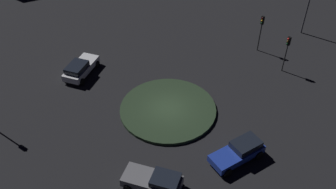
% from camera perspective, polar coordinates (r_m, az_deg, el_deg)
% --- Properties ---
extents(ground_plane, '(113.67, 113.67, 0.00)m').
position_cam_1_polar(ground_plane, '(32.66, 0.00, -2.47)').
color(ground_plane, black).
extents(roundabout_island, '(8.57, 8.57, 0.28)m').
position_cam_1_polar(roundabout_island, '(32.56, 0.00, -2.29)').
color(roundabout_island, '#263823').
rests_on(roundabout_island, ground_plane).
extents(car_white, '(3.16, 4.71, 1.52)m').
position_cam_1_polar(car_white, '(37.33, -13.54, 4.03)').
color(car_white, white).
rests_on(car_white, ground_plane).
extents(car_grey, '(4.55, 3.14, 1.48)m').
position_cam_1_polar(car_grey, '(26.52, -2.09, -13.34)').
color(car_grey, slate).
rests_on(car_grey, ground_plane).
extents(car_blue, '(3.10, 4.67, 1.48)m').
position_cam_1_polar(car_blue, '(28.75, 11.03, -8.71)').
color(car_blue, '#1E38A5').
rests_on(car_blue, ground_plane).
extents(traffic_light_north, '(0.32, 0.37, 4.11)m').
position_cam_1_polar(traffic_light_north, '(40.13, 14.36, 10.23)').
color(traffic_light_north, '#2D2D2D').
rests_on(traffic_light_north, ground_plane).
extents(traffic_light_northeast, '(0.36, 0.39, 3.95)m').
position_cam_1_polar(traffic_light_northeast, '(37.54, 18.11, 7.04)').
color(traffic_light_northeast, '#2D2D2D').
rests_on(traffic_light_northeast, ground_plane).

